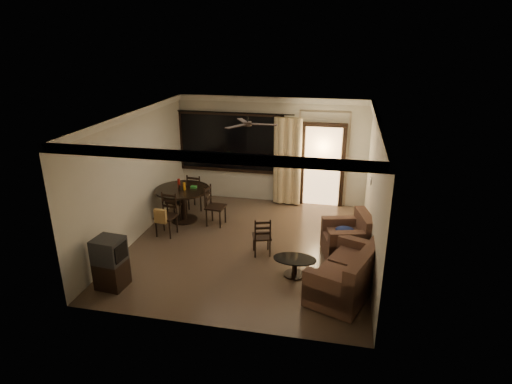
% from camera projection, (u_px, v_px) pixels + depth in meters
% --- Properties ---
extents(ground, '(5.50, 5.50, 0.00)m').
position_uv_depth(ground, '(248.00, 246.00, 9.21)').
color(ground, '#7F6651').
rests_on(ground, ground).
extents(room_shell, '(5.50, 6.70, 5.50)m').
position_uv_depth(room_shell, '(289.00, 145.00, 10.08)').
color(room_shell, beige).
rests_on(room_shell, ground).
extents(dining_table, '(1.30, 1.30, 1.03)m').
position_uv_depth(dining_table, '(183.00, 196.00, 10.26)').
color(dining_table, black).
rests_on(dining_table, ground).
extents(dining_chair_west, '(0.46, 0.46, 0.95)m').
position_uv_depth(dining_chair_west, '(177.00, 207.00, 10.49)').
color(dining_chair_west, black).
rests_on(dining_chair_west, ground).
extents(dining_chair_east, '(0.46, 0.46, 0.95)m').
position_uv_depth(dining_chair_east, '(215.00, 213.00, 10.14)').
color(dining_chair_east, black).
rests_on(dining_chair_east, ground).
extents(dining_chair_south, '(0.46, 0.51, 0.95)m').
position_uv_depth(dining_chair_south, '(166.00, 222.00, 9.61)').
color(dining_chair_south, black).
rests_on(dining_chair_south, ground).
extents(dining_chair_north, '(0.46, 0.46, 0.95)m').
position_uv_depth(dining_chair_north, '(197.00, 198.00, 11.08)').
color(dining_chair_north, black).
rests_on(dining_chair_north, ground).
extents(tv_cabinet, '(0.54, 0.49, 0.95)m').
position_uv_depth(tv_cabinet, '(111.00, 263.00, 7.58)').
color(tv_cabinet, black).
rests_on(tv_cabinet, ground).
extents(sofa, '(1.41, 1.86, 0.89)m').
position_uv_depth(sofa, '(349.00, 275.00, 7.43)').
color(sofa, '#3F261D').
rests_on(sofa, ground).
extents(armchair, '(1.09, 1.09, 0.90)m').
position_uv_depth(armchair, '(349.00, 239.00, 8.68)').
color(armchair, '#3F261D').
rests_on(armchair, ground).
extents(coffee_table, '(0.81, 0.49, 0.36)m').
position_uv_depth(coffee_table, '(295.00, 264.00, 8.01)').
color(coffee_table, black).
rests_on(coffee_table, ground).
extents(side_chair, '(0.47, 0.47, 0.84)m').
position_uv_depth(side_chair, '(262.00, 243.00, 8.78)').
color(side_chair, black).
rests_on(side_chair, ground).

